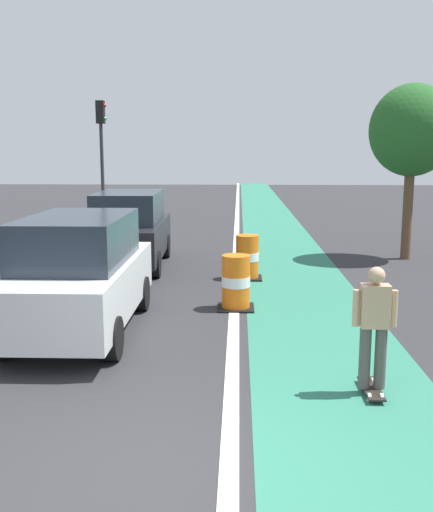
% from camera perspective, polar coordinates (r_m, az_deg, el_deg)
% --- Properties ---
extents(ground_plane, '(100.00, 100.00, 0.00)m').
position_cam_1_polar(ground_plane, '(6.22, -7.67, -20.23)').
color(ground_plane, '#2D2D30').
extents(bike_lane_strip, '(2.50, 80.00, 0.01)m').
position_cam_1_polar(bike_lane_strip, '(17.62, 6.75, -0.18)').
color(bike_lane_strip, '#2D755B').
rests_on(bike_lane_strip, ground).
extents(lane_divider_stripe, '(0.20, 80.00, 0.01)m').
position_cam_1_polar(lane_divider_stripe, '(17.57, 1.87, -0.15)').
color(lane_divider_stripe, silver).
rests_on(lane_divider_stripe, ground).
extents(skateboarder_on_lane, '(0.57, 0.80, 1.69)m').
position_cam_1_polar(skateboarder_on_lane, '(7.91, 14.92, -6.55)').
color(skateboarder_on_lane, black).
rests_on(skateboarder_on_lane, ground).
extents(parked_suv_nearest, '(1.94, 4.61, 2.04)m').
position_cam_1_polar(parked_suv_nearest, '(10.51, -13.04, -1.66)').
color(parked_suv_nearest, silver).
rests_on(parked_suv_nearest, ground).
extents(parked_suv_second, '(2.04, 4.66, 2.04)m').
position_cam_1_polar(parked_suv_second, '(16.23, -8.37, 2.58)').
color(parked_suv_second, black).
rests_on(parked_suv_second, ground).
extents(traffic_barrel_front, '(0.73, 0.73, 1.09)m').
position_cam_1_polar(traffic_barrel_front, '(11.84, 1.88, -2.59)').
color(traffic_barrel_front, orange).
rests_on(traffic_barrel_front, ground).
extents(traffic_barrel_mid, '(0.73, 0.73, 1.09)m').
position_cam_1_polar(traffic_barrel_mid, '(14.61, 2.97, -0.15)').
color(traffic_barrel_mid, orange).
rests_on(traffic_barrel_mid, ground).
extents(traffic_light_corner, '(0.41, 0.32, 5.10)m').
position_cam_1_polar(traffic_light_corner, '(24.83, -11.00, 10.78)').
color(traffic_light_corner, '#2D2D2D').
rests_on(traffic_light_corner, ground).
extents(street_tree_sidewalk, '(2.40, 2.40, 5.00)m').
position_cam_1_polar(street_tree_sidewalk, '(17.99, 18.30, 11.32)').
color(street_tree_sidewalk, brown).
rests_on(street_tree_sidewalk, ground).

